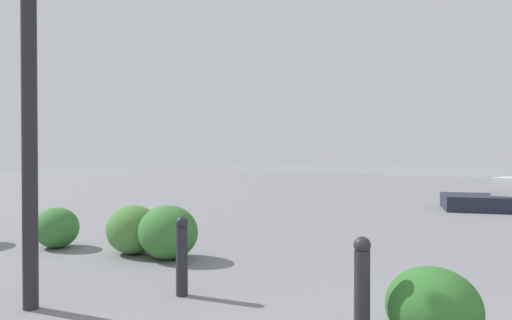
% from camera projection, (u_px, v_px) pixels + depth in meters
% --- Properties ---
extents(lamppost, '(0.98, 0.28, 4.18)m').
position_uv_depth(lamppost, '(29.00, 12.00, 4.36)').
color(lamppost, '#232328').
rests_on(lamppost, ground).
extents(bollard_near, '(0.13, 0.13, 0.83)m').
position_uv_depth(bollard_near, '(362.00, 289.00, 3.53)').
color(bollard_near, '#232328').
rests_on(bollard_near, ground).
extents(bollard_mid, '(0.13, 0.13, 0.81)m').
position_uv_depth(bollard_mid, '(182.00, 254.00, 4.80)').
color(bollard_mid, '#232328').
rests_on(bollard_mid, ground).
extents(shrub_low, '(0.87, 0.79, 0.74)m').
position_uv_depth(shrub_low, '(168.00, 232.00, 6.45)').
color(shrub_low, '#387533').
rests_on(shrub_low, ground).
extents(shrub_round, '(0.83, 0.74, 0.70)m').
position_uv_depth(shrub_round, '(133.00, 229.00, 6.79)').
color(shrub_round, '#477F38').
rests_on(shrub_round, ground).
extents(shrub_wide, '(0.71, 0.64, 0.61)m').
position_uv_depth(shrub_wide, '(433.00, 308.00, 3.51)').
color(shrub_wide, '#2D6628').
rests_on(shrub_wide, ground).
extents(shrub_tall, '(0.73, 0.66, 0.62)m').
position_uv_depth(shrub_tall, '(57.00, 228.00, 7.23)').
color(shrub_tall, '#387533').
rests_on(shrub_tall, ground).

